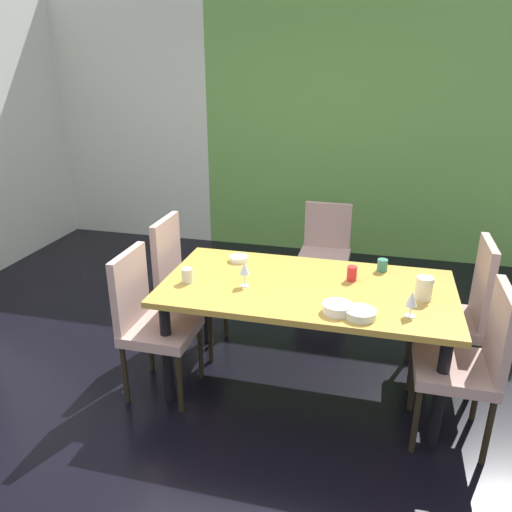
# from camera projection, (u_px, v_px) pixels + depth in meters

# --- Properties ---
(ground_plane) EXTENTS (5.86, 5.85, 0.02)m
(ground_plane) POSITION_uv_depth(u_px,v_px,m) (207.00, 386.00, 3.48)
(ground_plane) COLOR black
(back_panel_interior) EXTENTS (1.99, 0.10, 2.89)m
(back_panel_interior) POSITION_uv_depth(u_px,v_px,m) (130.00, 119.00, 5.98)
(back_panel_interior) COLOR silver
(back_panel_interior) RESTS_ON ground_plane
(garden_window_panel) EXTENTS (3.87, 0.10, 2.89)m
(garden_window_panel) POSITION_uv_depth(u_px,v_px,m) (380.00, 127.00, 5.31)
(garden_window_panel) COLOR #68A248
(garden_window_panel) RESTS_ON ground_plane
(dining_table) EXTENTS (1.86, 0.97, 0.76)m
(dining_table) POSITION_uv_depth(u_px,v_px,m) (307.00, 297.00, 3.24)
(dining_table) COLOR #B48D38
(dining_table) RESTS_ON ground_plane
(chair_left_far) EXTENTS (0.45, 0.44, 1.03)m
(chair_left_far) POSITION_uv_depth(u_px,v_px,m) (182.00, 279.00, 3.78)
(chair_left_far) COLOR tan
(chair_left_far) RESTS_ON ground_plane
(chair_head_far) EXTENTS (0.44, 0.45, 0.91)m
(chair_head_far) POSITION_uv_depth(u_px,v_px,m) (325.00, 248.00, 4.50)
(chair_head_far) COLOR tan
(chair_head_far) RESTS_ON ground_plane
(chair_right_near) EXTENTS (0.44, 0.44, 0.99)m
(chair_right_near) POSITION_uv_depth(u_px,v_px,m) (472.00, 358.00, 2.80)
(chair_right_near) COLOR tan
(chair_right_near) RESTS_ON ground_plane
(chair_left_near) EXTENTS (0.45, 0.44, 0.99)m
(chair_left_near) POSITION_uv_depth(u_px,v_px,m) (149.00, 317.00, 3.25)
(chair_left_near) COLOR tan
(chair_left_near) RESTS_ON ground_plane
(chair_right_far) EXTENTS (0.44, 0.44, 1.05)m
(chair_right_far) POSITION_uv_depth(u_px,v_px,m) (460.00, 308.00, 3.32)
(chair_right_far) COLOR tan
(chair_right_far) RESTS_ON ground_plane
(wine_glass_south) EXTENTS (0.06, 0.06, 0.15)m
(wine_glass_south) POSITION_uv_depth(u_px,v_px,m) (412.00, 300.00, 2.79)
(wine_glass_south) COLOR silver
(wine_glass_south) RESTS_ON dining_table
(wine_glass_east) EXTENTS (0.07, 0.07, 0.16)m
(wine_glass_east) POSITION_uv_depth(u_px,v_px,m) (245.00, 269.00, 3.17)
(wine_glass_east) COLOR silver
(wine_glass_east) RESTS_ON dining_table
(serving_bowl_near_shelf) EXTENTS (0.14, 0.14, 0.04)m
(serving_bowl_near_shelf) POSITION_uv_depth(u_px,v_px,m) (239.00, 259.00, 3.60)
(serving_bowl_near_shelf) COLOR white
(serving_bowl_near_shelf) RESTS_ON dining_table
(serving_bowl_near_window) EXTENTS (0.18, 0.18, 0.05)m
(serving_bowl_near_window) POSITION_uv_depth(u_px,v_px,m) (360.00, 313.00, 2.81)
(serving_bowl_near_window) COLOR beige
(serving_bowl_near_window) RESTS_ON dining_table
(serving_bowl_left) EXTENTS (0.17, 0.17, 0.05)m
(serving_bowl_left) POSITION_uv_depth(u_px,v_px,m) (337.00, 308.00, 2.86)
(serving_bowl_left) COLOR white
(serving_bowl_left) RESTS_ON dining_table
(cup_corner) EXTENTS (0.07, 0.07, 0.08)m
(cup_corner) POSITION_uv_depth(u_px,v_px,m) (382.00, 265.00, 3.42)
(cup_corner) COLOR #367C64
(cup_corner) RESTS_ON dining_table
(cup_center) EXTENTS (0.07, 0.07, 0.10)m
(cup_center) POSITION_uv_depth(u_px,v_px,m) (187.00, 275.00, 3.24)
(cup_center) COLOR beige
(cup_center) RESTS_ON dining_table
(cup_west) EXTENTS (0.06, 0.06, 0.10)m
(cup_west) POSITION_uv_depth(u_px,v_px,m) (352.00, 273.00, 3.27)
(cup_west) COLOR red
(cup_west) RESTS_ON dining_table
(pitcher_front) EXTENTS (0.11, 0.10, 0.14)m
(pitcher_front) POSITION_uv_depth(u_px,v_px,m) (424.00, 288.00, 3.01)
(pitcher_front) COLOR beige
(pitcher_front) RESTS_ON dining_table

